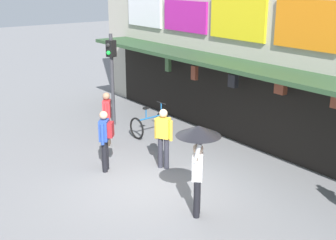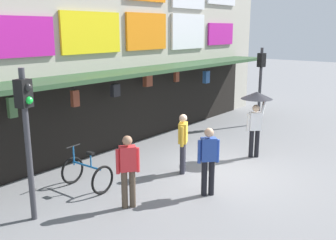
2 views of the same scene
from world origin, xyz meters
The scene contains 8 objects.
ground_plane centered at (0.00, 0.00, 0.00)m, with size 80.00×80.00×0.00m, color slate.
shopfront centered at (0.00, 4.57, 3.96)m, with size 18.00×2.60×8.00m.
traffic_light_near centered at (-4.89, 1.71, 2.14)m, with size 0.33×0.35×3.20m.
bicycle_parked centered at (-3.15, 2.09, 0.39)m, with size 0.77×1.19×1.05m.
pedestrian_in_blue centered at (-0.77, 0.87, 0.95)m, with size 0.48×0.37×1.68m.
pedestrian_with_umbrella centered at (1.72, -0.07, 1.64)m, with size 0.96×0.96×2.08m.
pedestrian_in_yellow centered at (-3.24, 0.54, 0.95)m, with size 0.45×0.39×1.68m.
pedestrian_in_red centered at (-1.55, -0.47, 0.98)m, with size 0.47×0.47×1.68m.
Camera 1 is at (8.22, -5.77, 4.98)m, focal length 47.26 mm.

